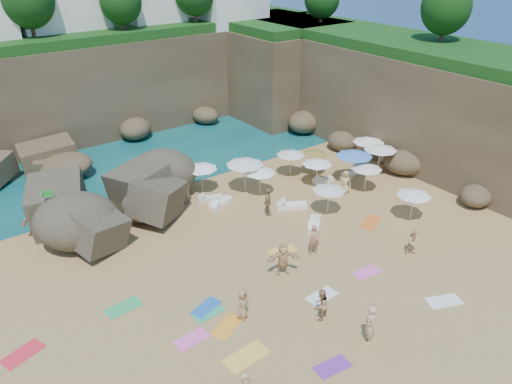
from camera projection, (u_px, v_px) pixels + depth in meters
ground at (259, 253)px, 27.96m from camera, size 120.00×120.00×0.00m
seawater at (77, 115)px, 49.35m from camera, size 120.00×120.00×0.00m
cliff_back at (111, 83)px, 45.01m from camera, size 44.00×8.00×8.00m
cliff_right at (383, 94)px, 41.89m from camera, size 8.00×30.00×8.00m
cliff_corner at (275, 70)px, 49.39m from camera, size 10.00×12.00×8.00m
clifftop_trees at (159, 1)px, 39.24m from camera, size 35.60×23.82×4.40m
rock_outcrop at (138, 222)px, 31.02m from camera, size 10.11×9.09×3.31m
flag_pole at (47, 211)px, 27.76m from camera, size 0.66×0.27×3.48m
parasol_0 at (245, 162)px, 33.70m from camera, size 2.55×2.55×2.41m
parasol_1 at (201, 167)px, 33.74m from camera, size 2.22×2.22×2.10m
parasol_2 at (260, 171)px, 33.40m from camera, size 2.10×2.10×1.98m
parasol_3 at (317, 162)px, 34.69m from camera, size 2.08×2.08×1.97m
parasol_4 at (381, 147)px, 36.31m from camera, size 2.42×2.42×2.29m
parasol_5 at (291, 153)px, 36.13m from camera, size 2.09×2.09×1.98m
parasol_6 at (315, 152)px, 36.35m from camera, size 2.03×2.03×1.92m
parasol_7 at (369, 140)px, 37.70m from camera, size 2.39×2.39×2.26m
parasol_8 at (367, 167)px, 33.93m from camera, size 2.10×2.10×1.99m
parasol_9 at (329, 188)px, 31.15m from camera, size 2.07×2.07×1.96m
parasol_10 at (354, 154)px, 34.92m from camera, size 2.59×2.59×2.45m
parasol_11 at (414, 193)px, 30.47m from camera, size 2.11×2.11×1.99m
lounger_0 at (221, 203)px, 32.84m from camera, size 1.99×1.22×0.29m
lounger_1 at (210, 198)px, 33.48m from camera, size 1.79×1.10×0.26m
lounger_2 at (348, 176)px, 36.57m from camera, size 1.65×0.90×0.24m
lounger_3 at (323, 180)px, 35.99m from camera, size 1.63×0.76×0.24m
lounger_4 at (292, 206)px, 32.53m from camera, size 2.03×1.61×0.31m
lounger_5 at (314, 224)px, 30.47m from camera, size 1.82×1.74×0.29m
towel_1 at (192, 339)px, 22.00m from camera, size 1.59×0.89×0.03m
towel_2 at (227, 326)px, 22.71m from camera, size 1.86×1.43×0.03m
towel_3 at (209, 313)px, 23.54m from camera, size 1.58×0.87×0.03m
towel_4 at (246, 357)px, 21.07m from camera, size 2.01×1.09×0.03m
towel_5 at (322, 296)px, 24.62m from camera, size 1.65×0.87×0.03m
towel_6 at (332, 367)px, 20.59m from camera, size 1.61×0.95×0.03m
towel_7 at (23, 354)px, 21.22m from camera, size 1.89×1.35×0.03m
towel_8 at (206, 307)px, 23.86m from camera, size 1.70×1.21×0.03m
towel_9 at (367, 272)px, 26.35m from camera, size 1.61×0.92×0.03m
towel_10 at (371, 222)px, 30.92m from camera, size 2.05×1.58×0.03m
towel_11 at (123, 307)px, 23.87m from camera, size 1.76×0.98×0.03m
towel_12 at (283, 251)px, 28.15m from camera, size 1.74×1.10×0.03m
towel_13 at (444, 301)px, 24.28m from camera, size 1.88×1.43×0.03m
person_stand_1 at (321, 305)px, 22.84m from camera, size 0.96×0.86×1.62m
person_stand_2 at (139, 191)px, 32.65m from camera, size 1.32×0.93×1.89m
person_stand_3 at (268, 202)px, 31.36m from camera, size 1.05×1.13×1.86m
person_stand_4 at (345, 182)px, 34.10m from camera, size 0.82×0.92×1.65m
person_stand_5 at (32, 220)px, 29.36m from camera, size 1.76×1.10×1.84m
person_stand_6 at (370, 325)px, 21.45m from camera, size 0.77×0.83×1.91m
person_lie_2 at (243, 314)px, 23.17m from camera, size 1.30×1.71×0.41m
person_lie_3 at (283, 269)px, 26.20m from camera, size 2.30×2.36×0.48m
person_lie_4 at (314, 250)px, 27.80m from camera, size 1.06×1.91×0.43m
person_lie_5 at (412, 250)px, 27.74m from camera, size 1.38×1.68×0.57m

